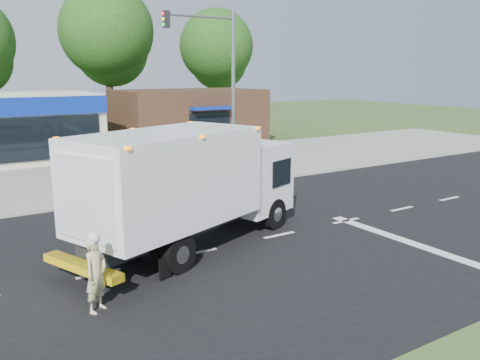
{
  "coord_description": "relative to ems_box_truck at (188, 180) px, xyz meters",
  "views": [
    {
      "loc": [
        -9.69,
        -12.65,
        5.27
      ],
      "look_at": [
        -0.67,
        1.33,
        1.7
      ],
      "focal_mm": 38.0,
      "sensor_mm": 36.0,
      "label": 1
    }
  ],
  "objects": [
    {
      "name": "ground",
      "position": [
        2.99,
        -0.58,
        -2.1
      ],
      "size": [
        120.0,
        120.0,
        0.0
      ],
      "primitive_type": "plane",
      "color": "#385123",
      "rests_on": "ground"
    },
    {
      "name": "road_asphalt",
      "position": [
        2.99,
        -0.58,
        -2.09
      ],
      "size": [
        60.0,
        14.0,
        0.02
      ],
      "primitive_type": "cube",
      "color": "black",
      "rests_on": "ground"
    },
    {
      "name": "sidewalk",
      "position": [
        2.99,
        7.62,
        -2.04
      ],
      "size": [
        60.0,
        2.4,
        0.12
      ],
      "primitive_type": "cube",
      "color": "gray",
      "rests_on": "ground"
    },
    {
      "name": "parking_apron",
      "position": [
        2.99,
        13.42,
        -2.09
      ],
      "size": [
        60.0,
        9.0,
        0.02
      ],
      "primitive_type": "cube",
      "color": "gray",
      "rests_on": "ground"
    },
    {
      "name": "lane_markings",
      "position": [
        4.34,
        -1.93,
        -2.08
      ],
      "size": [
        55.2,
        7.0,
        0.01
      ],
      "color": "silver",
      "rests_on": "road_asphalt"
    },
    {
      "name": "ems_box_truck",
      "position": [
        0.0,
        0.0,
        0.0
      ],
      "size": [
        8.58,
        5.26,
        3.64
      ],
      "rotation": [
        0.0,
        0.0,
        0.36
      ],
      "color": "black",
      "rests_on": "ground"
    },
    {
      "name": "emergency_worker",
      "position": [
        -3.68,
        -2.65,
        -1.19
      ],
      "size": [
        0.76,
        0.71,
        1.86
      ],
      "rotation": [
        0.0,
        0.0,
        0.63
      ],
      "color": "#CABD86",
      "rests_on": "ground"
    },
    {
      "name": "brown_storefront",
      "position": [
        9.99,
        19.4,
        -0.1
      ],
      "size": [
        10.0,
        6.7,
        4.0
      ],
      "color": "#382316",
      "rests_on": "ground"
    },
    {
      "name": "traffic_signal_pole",
      "position": [
        5.34,
        7.02,
        2.82
      ],
      "size": [
        3.51,
        0.25,
        8.0
      ],
      "color": "gray",
      "rests_on": "ground"
    },
    {
      "name": "background_trees",
      "position": [
        2.14,
        27.59,
        5.28
      ],
      "size": [
        36.77,
        7.39,
        12.1
      ],
      "color": "#332114",
      "rests_on": "ground"
    }
  ]
}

